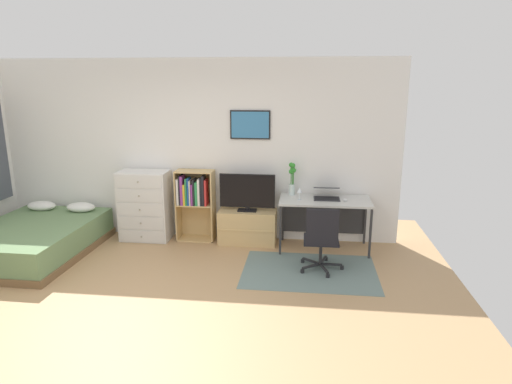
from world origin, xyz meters
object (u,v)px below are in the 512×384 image
office_chair (321,238)px  laptop (327,194)px  bamboo_vase (292,178)px  wine_glass (300,191)px  desk (325,207)px  computer_mouse (345,200)px  bookshelf (194,198)px  dresser (145,206)px  television (247,193)px  tv_stand (248,227)px  bed (34,239)px

office_chair → laptop: bearing=84.4°
bamboo_vase → wine_glass: (0.12, -0.27, -0.12)m
desk → computer_mouse: size_ratio=12.34×
bookshelf → wine_glass: size_ratio=5.99×
dresser → bamboo_vase: bamboo_vase is taller
dresser → computer_mouse: size_ratio=10.22×
wine_glass → television: bearing=168.7°
computer_mouse → wine_glass: wine_glass is taller
dresser → office_chair: bearing=-19.1°
tv_stand → wine_glass: bearing=-12.9°
dresser → desk: dresser is taller
tv_stand → laptop: bearing=-1.3°
dresser → laptop: dresser is taller
bed → bookshelf: 2.30m
tv_stand → office_chair: 1.43m
tv_stand → computer_mouse: size_ratio=8.18×
desk → office_chair: size_ratio=1.49×
bookshelf → office_chair: bookshelf is taller
bookshelf → wine_glass: bearing=-7.8°
office_chair → computer_mouse: size_ratio=8.27×
tv_stand → office_chair: bearing=-41.1°
bamboo_vase → tv_stand: bearing=-171.5°
tv_stand → laptop: (1.15, -0.03, 0.55)m
dresser → bookshelf: 0.77m
office_chair → desk: bearing=85.7°
tv_stand → bamboo_vase: bamboo_vase is taller
bookshelf → desk: 1.95m
dresser → wine_glass: 2.36m
desk → computer_mouse: (0.27, -0.12, 0.14)m
dresser → bamboo_vase: bearing=2.9°
bed → wine_glass: wine_glass is taller
dresser → tv_stand: dresser is taller
television → desk: (1.13, -0.02, -0.17)m
office_chair → bamboo_vase: 1.23m
bed → television: (2.91, 0.78, 0.56)m
dresser → computer_mouse: dresser is taller
tv_stand → computer_mouse: bearing=-6.6°
dresser → bamboo_vase: (2.22, 0.11, 0.47)m
wine_glass → dresser: bearing=176.1°
dresser → wine_glass: size_ratio=5.91×
television → computer_mouse: television is taller
office_chair → television: bearing=139.3°
desk → laptop: size_ratio=3.21×
desk → tv_stand: bearing=178.0°
tv_stand → television: size_ratio=1.04×
bed → bamboo_vase: bearing=14.8°
tv_stand → wine_glass: wine_glass is taller
dresser → office_chair: (2.63, -0.91, -0.07)m
computer_mouse → office_chair: bearing=-113.7°
bookshelf → office_chair: (1.88, -0.97, -0.21)m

